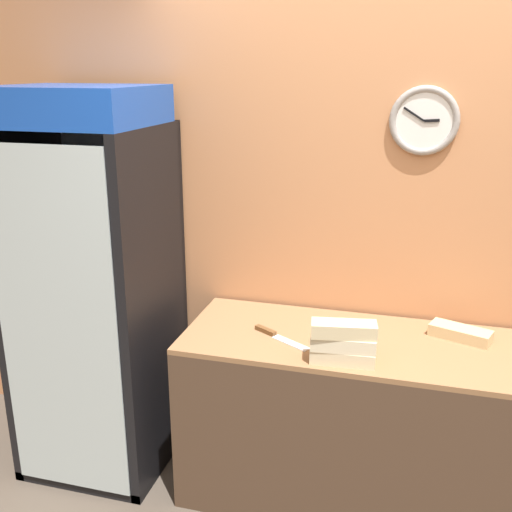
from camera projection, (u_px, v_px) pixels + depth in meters
The scene contains 8 objects.
wall_back at pixel (393, 221), 2.99m from camera, with size 5.20×0.09×2.70m.
prep_counter at pixel (376, 423), 2.92m from camera, with size 1.87×0.66×0.86m.
beverage_cooler at pixel (98, 267), 3.11m from camera, with size 0.72×0.71×2.01m.
sandwich_stack_bottom at pixel (343, 356), 2.59m from camera, with size 0.28×0.12×0.06m.
sandwich_stack_middle at pixel (343, 343), 2.57m from camera, with size 0.29×0.13×0.06m.
sandwich_stack_top at pixel (344, 329), 2.55m from camera, with size 0.29×0.14×0.06m.
sandwich_flat_left at pixel (460, 333), 2.82m from camera, with size 0.30×0.20×0.06m.
chefs_knife at pixel (274, 335), 2.85m from camera, with size 0.30×0.19×0.02m.
Camera 1 is at (0.11, -1.71, 2.09)m, focal length 42.00 mm.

